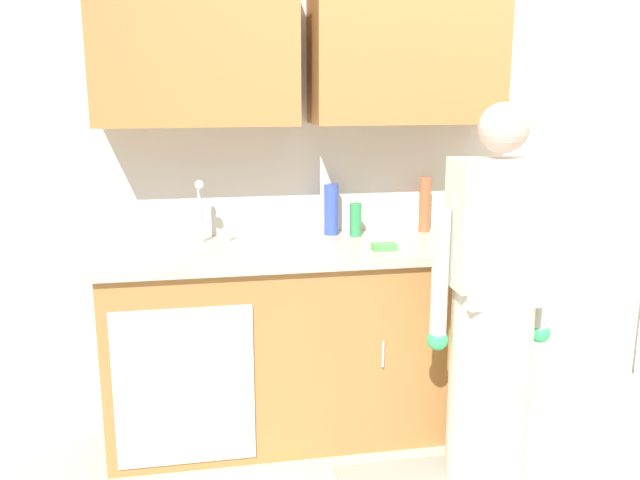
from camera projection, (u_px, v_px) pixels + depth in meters
kitchen_wall_with_uppers at (379, 126)px, 3.48m from camera, size 4.80×0.44×2.70m
counter_cabinet at (309, 343)px, 3.35m from camera, size 1.90×0.62×0.90m
countertop at (309, 250)px, 3.25m from camera, size 1.96×0.66×0.04m
sink at (211, 252)px, 3.17m from camera, size 0.50×0.36×0.35m
person_at_sink at (492, 328)px, 2.86m from camera, size 0.55×0.34×1.62m
bottle_dish_liquid at (425, 205)px, 3.52m from camera, size 0.06×0.06×0.28m
bottle_water_tall at (331, 209)px, 3.45m from camera, size 0.07×0.07×0.26m
bottle_cleaner_spray at (461, 212)px, 3.51m from camera, size 0.08×0.08×0.21m
bottle_soap at (356, 220)px, 3.43m from camera, size 0.06×0.06×0.17m
cup_by_sink at (481, 230)px, 3.33m from camera, size 0.08×0.08×0.11m
sponge at (384, 247)px, 3.15m from camera, size 0.11×0.07×0.03m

